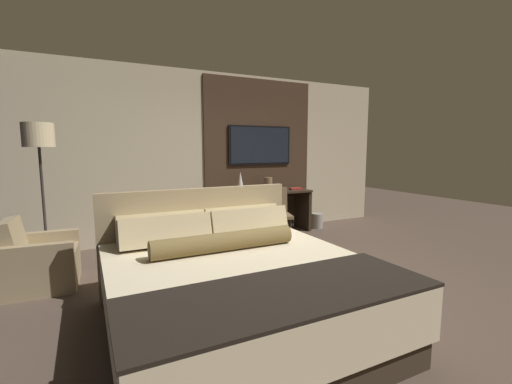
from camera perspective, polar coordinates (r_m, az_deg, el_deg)
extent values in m
plane|color=#4C3D33|center=(3.92, 5.30, -15.58)|extent=(16.00, 16.00, 0.00)
cube|color=#BCAD8E|center=(5.97, -7.91, 6.07)|extent=(7.20, 0.06, 2.80)
cube|color=#3D2B1E|center=(6.31, 0.54, 6.20)|extent=(2.11, 0.03, 2.70)
cube|color=#33281E|center=(3.03, -2.60, -20.46)|extent=(1.96, 2.07, 0.22)
cube|color=beige|center=(2.90, -2.63, -15.17)|extent=(2.02, 2.13, 0.38)
cube|color=black|center=(2.26, 4.82, -16.36)|extent=(2.04, 0.75, 0.02)
cube|color=#998460|center=(3.85, -9.43, -7.48)|extent=(2.06, 0.08, 1.09)
cube|color=#C6B284|center=(3.57, -15.50, -5.56)|extent=(0.85, 0.23, 0.31)
cube|color=#C6B284|center=(3.82, -2.63, -4.44)|extent=(0.85, 0.23, 0.31)
cube|color=#C6B284|center=(3.36, -14.80, -6.30)|extent=(0.85, 0.25, 0.32)
cube|color=#C6B284|center=(3.63, -1.28, -5.05)|extent=(0.85, 0.25, 0.32)
cylinder|color=brown|center=(3.11, -5.25, -8.25)|extent=(1.31, 0.17, 0.17)
cube|color=#2D2319|center=(6.09, 1.83, 0.01)|extent=(1.61, 0.55, 0.03)
cube|color=#2D2319|center=(5.83, -4.89, -4.16)|extent=(0.06, 0.50, 0.73)
cube|color=#2D2319|center=(6.55, 7.78, -2.93)|extent=(0.06, 0.50, 0.73)
cube|color=#2D2319|center=(6.36, 0.72, -2.49)|extent=(1.49, 0.02, 0.37)
cube|color=black|center=(6.28, 0.68, 7.80)|extent=(1.24, 0.04, 0.70)
cube|color=black|center=(6.26, 0.77, 7.80)|extent=(1.16, 0.01, 0.64)
cube|color=brown|center=(5.51, 3.55, -4.00)|extent=(0.54, 0.53, 0.05)
cube|color=brown|center=(5.64, 3.15, -1.31)|extent=(0.42, 0.22, 0.42)
cylinder|color=black|center=(5.37, 2.10, -6.86)|extent=(0.04, 0.04, 0.42)
cylinder|color=black|center=(5.45, 5.76, -6.67)|extent=(0.04, 0.04, 0.42)
cylinder|color=black|center=(5.69, 1.40, -6.04)|extent=(0.04, 0.04, 0.42)
cylinder|color=black|center=(5.76, 4.86, -5.89)|extent=(0.04, 0.04, 0.42)
cube|color=#998460|center=(4.50, -31.89, -10.78)|extent=(0.71, 0.55, 0.42)
cube|color=#998460|center=(4.46, -35.64, -6.06)|extent=(0.23, 0.52, 0.38)
cube|color=#998460|center=(4.19, -32.59, -11.12)|extent=(0.68, 0.14, 0.56)
cube|color=#998460|center=(4.77, -31.38, -8.89)|extent=(0.68, 0.14, 0.56)
cylinder|color=#282623|center=(4.99, -31.22, -11.34)|extent=(0.28, 0.28, 0.03)
cylinder|color=#332D28|center=(4.82, -31.83, -2.57)|extent=(0.03, 0.03, 1.58)
cylinder|color=beige|center=(4.76, -32.55, 8.03)|extent=(0.34, 0.34, 0.28)
cone|color=silver|center=(5.86, -2.62, 1.66)|extent=(0.14, 0.14, 0.36)
cylinder|color=#846647|center=(6.18, 2.05, 1.37)|extent=(0.15, 0.15, 0.23)
cube|color=maroon|center=(6.35, 6.65, 0.57)|extent=(0.24, 0.19, 0.03)
cylinder|color=gray|center=(6.69, 10.14, -4.72)|extent=(0.22, 0.22, 0.28)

